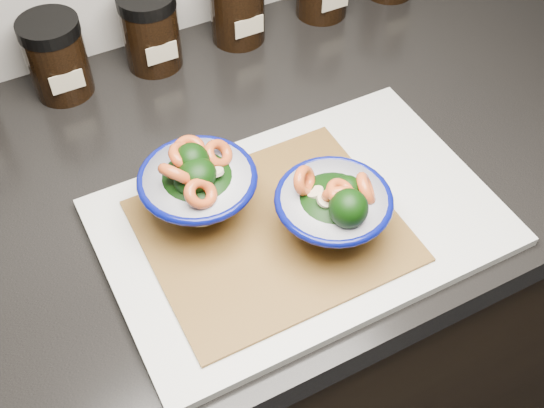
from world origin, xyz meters
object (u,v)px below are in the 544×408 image
cutting_board (300,222)px  spice_jar_b (57,57)px  bowl_right (334,209)px  spice_jar_d (237,5)px  bowl_left (198,186)px  spice_jar_c (151,30)px

cutting_board → spice_jar_b: bearing=115.3°
cutting_board → bowl_right: 0.07m
spice_jar_d → bowl_left: bearing=-122.6°
spice_jar_b → spice_jar_d: 0.27m
spice_jar_b → spice_jar_c: size_ratio=1.00×
spice_jar_b → cutting_board: bearing=-64.7°
spice_jar_b → spice_jar_d: same height
bowl_right → spice_jar_c: 0.41m
bowl_left → spice_jar_b: 0.31m
bowl_left → spice_jar_b: size_ratio=1.19×
bowl_left → bowl_right: bearing=-39.1°
spice_jar_b → spice_jar_d: (0.27, 0.00, 0.00)m
cutting_board → bowl_right: bowl_right is taller
cutting_board → spice_jar_b: (-0.17, 0.37, 0.05)m
cutting_board → spice_jar_c: 0.37m
bowl_right → spice_jar_d: (0.08, 0.40, -0.00)m
cutting_board → bowl_left: size_ratio=3.36×
bowl_left → spice_jar_c: (0.06, 0.31, -0.00)m
cutting_board → spice_jar_c: size_ratio=3.98×
spice_jar_b → bowl_left: bearing=-76.4°
bowl_left → spice_jar_d: bowl_left is taller
cutting_board → bowl_left: 0.13m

